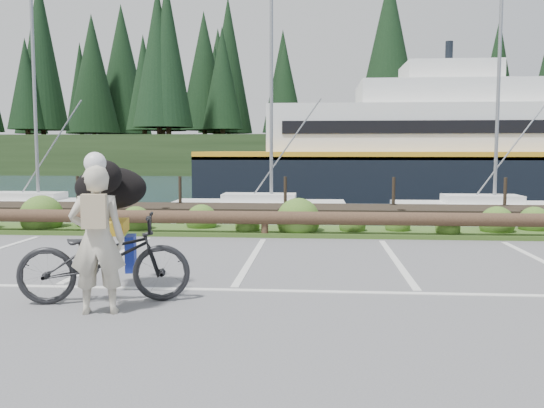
{
  "coord_description": "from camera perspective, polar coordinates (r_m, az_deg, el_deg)",
  "views": [
    {
      "loc": [
        1.18,
        -8.32,
        1.97
      ],
      "look_at": [
        0.45,
        1.0,
        1.1
      ],
      "focal_mm": 38.0,
      "sensor_mm": 36.0,
      "label": 1
    }
  ],
  "objects": [
    {
      "name": "ground",
      "position": [
        8.63,
        -3.51,
        -7.89
      ],
      "size": [
        72.0,
        72.0,
        0.0
      ],
      "primitive_type": "plane",
      "color": "#59595C"
    },
    {
      "name": "cyclist",
      "position": [
        7.24,
        -16.93,
        -3.4
      ],
      "size": [
        0.73,
        0.56,
        1.8
      ],
      "primitive_type": "imported",
      "rotation": [
        0.0,
        0.0,
        3.35
      ],
      "color": "#BEB6A1",
      "rests_on": "ground"
    },
    {
      "name": "log_rail",
      "position": [
        13.12,
        -0.72,
        -3.32
      ],
      "size": [
        32.0,
        0.3,
        0.6
      ],
      "primitive_type": null,
      "color": "#443021",
      "rests_on": "ground"
    },
    {
      "name": "bicycle",
      "position": [
        7.79,
        -16.26,
        -5.21
      ],
      "size": [
        2.3,
        1.21,
        1.15
      ],
      "primitive_type": "imported",
      "rotation": [
        0.0,
        0.0,
        1.78
      ],
      "color": "black",
      "rests_on": "ground"
    },
    {
      "name": "harbor_backdrop",
      "position": [
        86.82,
        3.96,
        4.0
      ],
      "size": [
        170.0,
        160.0,
        30.0
      ],
      "color": "#192C3D",
      "rests_on": "ground"
    },
    {
      "name": "vegetation_strip",
      "position": [
        13.81,
        -0.46,
        -2.68
      ],
      "size": [
        34.0,
        1.6,
        0.1
      ],
      "primitive_type": "cube",
      "color": "#3D5B21",
      "rests_on": "ground"
    },
    {
      "name": "dog",
      "position": [
        8.37,
        -15.7,
        1.55
      ],
      "size": [
        0.71,
        1.11,
        0.59
      ],
      "primitive_type": "ellipsoid",
      "rotation": [
        0.0,
        0.0,
        1.78
      ],
      "color": "black",
      "rests_on": "bicycle"
    }
  ]
}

